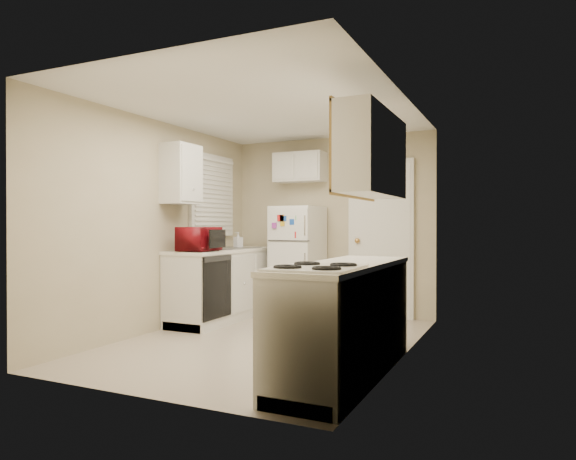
% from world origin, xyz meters
% --- Properties ---
extents(floor, '(3.80, 3.80, 0.00)m').
position_xyz_m(floor, '(0.00, 0.00, 0.00)').
color(floor, beige).
rests_on(floor, ground).
extents(ceiling, '(3.80, 3.80, 0.00)m').
position_xyz_m(ceiling, '(0.00, 0.00, 2.40)').
color(ceiling, white).
rests_on(ceiling, floor).
extents(wall_left, '(3.80, 3.80, 0.00)m').
position_xyz_m(wall_left, '(-1.40, 0.00, 1.20)').
color(wall_left, '#BCAF8E').
rests_on(wall_left, floor).
extents(wall_right, '(3.80, 3.80, 0.00)m').
position_xyz_m(wall_right, '(1.40, 0.00, 1.20)').
color(wall_right, '#BCAF8E').
rests_on(wall_right, floor).
extents(wall_back, '(2.80, 2.80, 0.00)m').
position_xyz_m(wall_back, '(0.00, 1.90, 1.20)').
color(wall_back, '#BCAF8E').
rests_on(wall_back, floor).
extents(wall_front, '(2.80, 2.80, 0.00)m').
position_xyz_m(wall_front, '(0.00, -1.90, 1.20)').
color(wall_front, '#BCAF8E').
rests_on(wall_front, floor).
extents(left_counter, '(0.60, 1.80, 0.90)m').
position_xyz_m(left_counter, '(-1.10, 0.90, 0.45)').
color(left_counter, silver).
rests_on(left_counter, floor).
extents(dishwasher, '(0.03, 0.58, 0.72)m').
position_xyz_m(dishwasher, '(-0.81, 0.30, 0.49)').
color(dishwasher, black).
rests_on(dishwasher, floor).
extents(sink, '(0.54, 0.74, 0.16)m').
position_xyz_m(sink, '(-1.10, 1.05, 0.86)').
color(sink, gray).
rests_on(sink, left_counter).
extents(microwave, '(0.54, 0.34, 0.34)m').
position_xyz_m(microwave, '(-1.02, 0.25, 1.05)').
color(microwave, maroon).
rests_on(microwave, left_counter).
extents(soap_bottle, '(0.13, 0.13, 0.21)m').
position_xyz_m(soap_bottle, '(-1.15, 1.36, 1.00)').
color(soap_bottle, white).
rests_on(soap_bottle, left_counter).
extents(window_blinds, '(0.10, 0.98, 1.08)m').
position_xyz_m(window_blinds, '(-1.36, 1.05, 1.60)').
color(window_blinds, silver).
rests_on(window_blinds, wall_left).
extents(upper_cabinet_left, '(0.30, 0.45, 0.70)m').
position_xyz_m(upper_cabinet_left, '(-1.25, 0.22, 1.80)').
color(upper_cabinet_left, silver).
rests_on(upper_cabinet_left, wall_left).
extents(refrigerator, '(0.64, 0.62, 1.46)m').
position_xyz_m(refrigerator, '(-0.36, 1.59, 0.73)').
color(refrigerator, white).
rests_on(refrigerator, floor).
extents(cabinet_over_fridge, '(0.70, 0.30, 0.40)m').
position_xyz_m(cabinet_over_fridge, '(-0.40, 1.75, 2.00)').
color(cabinet_over_fridge, silver).
rests_on(cabinet_over_fridge, wall_back).
extents(interior_door, '(0.86, 0.06, 2.08)m').
position_xyz_m(interior_door, '(0.70, 1.86, 1.02)').
color(interior_door, white).
rests_on(interior_door, floor).
extents(right_counter, '(0.60, 2.00, 0.90)m').
position_xyz_m(right_counter, '(1.10, -0.80, 0.45)').
color(right_counter, silver).
rests_on(right_counter, floor).
extents(stove, '(0.58, 0.71, 0.84)m').
position_xyz_m(stove, '(1.10, -1.41, 0.42)').
color(stove, white).
rests_on(stove, floor).
extents(upper_cabinet_right, '(0.30, 1.20, 0.70)m').
position_xyz_m(upper_cabinet_right, '(1.25, -0.50, 1.80)').
color(upper_cabinet_right, silver).
rests_on(upper_cabinet_right, wall_right).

